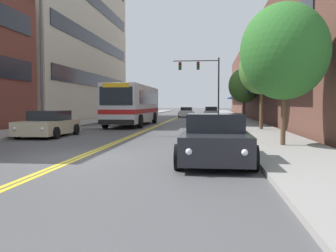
% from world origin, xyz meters
% --- Properties ---
extents(ground_plane, '(240.00, 240.00, 0.00)m').
position_xyz_m(ground_plane, '(0.00, 37.00, 0.00)').
color(ground_plane, '#4C4C4F').
extents(sidewalk_left, '(3.14, 106.00, 0.14)m').
position_xyz_m(sidewalk_left, '(-7.07, 37.00, 0.07)').
color(sidewalk_left, gray).
rests_on(sidewalk_left, ground_plane).
extents(sidewalk_right, '(3.14, 106.00, 0.14)m').
position_xyz_m(sidewalk_right, '(7.07, 37.00, 0.07)').
color(sidewalk_right, gray).
rests_on(sidewalk_right, ground_plane).
extents(centre_line, '(0.34, 106.00, 0.01)m').
position_xyz_m(centre_line, '(0.00, 37.00, 0.00)').
color(centre_line, yellow).
rests_on(centre_line, ground_plane).
extents(office_tower_left, '(12.08, 28.84, 26.75)m').
position_xyz_m(office_tower_left, '(-14.88, 31.51, 13.37)').
color(office_tower_left, beige).
rests_on(office_tower_left, ground_plane).
extents(storefront_row_right, '(9.10, 68.00, 10.27)m').
position_xyz_m(storefront_row_right, '(12.87, 37.00, 5.13)').
color(storefront_row_right, brown).
rests_on(storefront_row_right, ground_plane).
extents(city_bus, '(2.84, 11.37, 3.16)m').
position_xyz_m(city_bus, '(-2.01, 18.50, 1.79)').
color(city_bus, silver).
rests_on(city_bus, ground_plane).
extents(car_red_parked_left_mid, '(2.10, 4.67, 1.29)m').
position_xyz_m(car_red_parked_left_mid, '(-4.32, 30.01, 0.60)').
color(car_red_parked_left_mid, maroon).
rests_on(car_red_parked_left_mid, ground_plane).
extents(car_beige_parked_left_far, '(2.21, 4.58, 1.37)m').
position_xyz_m(car_beige_parked_left_far, '(-4.32, 7.46, 0.63)').
color(car_beige_parked_left_far, '#BCAD89').
rests_on(car_beige_parked_left_far, ground_plane).
extents(car_charcoal_parked_right_foreground, '(2.13, 4.18, 1.44)m').
position_xyz_m(car_charcoal_parked_right_foreground, '(4.34, -0.62, 0.67)').
color(car_charcoal_parked_right_foreground, '#232328').
rests_on(car_charcoal_parked_right_foreground, ground_plane).
extents(car_silver_parked_right_mid, '(1.98, 4.70, 1.39)m').
position_xyz_m(car_silver_parked_right_mid, '(4.35, 37.19, 0.65)').
color(car_silver_parked_right_mid, '#B7B7BC').
rests_on(car_silver_parked_right_mid, ground_plane).
extents(car_white_moving_lead, '(2.00, 4.73, 1.32)m').
position_xyz_m(car_white_moving_lead, '(1.06, 38.77, 0.62)').
color(car_white_moving_lead, white).
rests_on(car_white_moving_lead, ground_plane).
extents(traffic_signal_mast, '(5.54, 0.38, 7.27)m').
position_xyz_m(traffic_signal_mast, '(3.44, 33.77, 5.13)').
color(traffic_signal_mast, '#47474C').
rests_on(traffic_signal_mast, ground_plane).
extents(street_lamp_left_near, '(2.63, 0.28, 9.39)m').
position_xyz_m(street_lamp_left_near, '(-4.97, 8.82, 5.52)').
color(street_lamp_left_near, '#47474C').
rests_on(street_lamp_left_near, ground_plane).
extents(street_tree_right_near, '(3.36, 3.36, 5.44)m').
position_xyz_m(street_tree_right_near, '(7.00, 3.31, 3.73)').
color(street_tree_right_near, brown).
rests_on(street_tree_right_near, sidewalk_right).
extents(street_tree_right_mid, '(2.88, 2.88, 5.36)m').
position_xyz_m(street_tree_right_mid, '(7.43, 12.76, 3.90)').
color(street_tree_right_mid, brown).
rests_on(street_tree_right_mid, sidewalk_right).
extents(street_tree_right_far, '(3.15, 3.15, 5.18)m').
position_xyz_m(street_tree_right_far, '(7.59, 26.74, 3.58)').
color(street_tree_right_far, brown).
rests_on(street_tree_right_far, sidewalk_right).
extents(fire_hydrant, '(0.31, 0.23, 0.81)m').
position_xyz_m(fire_hydrant, '(5.95, 10.88, 0.54)').
color(fire_hydrant, '#B7B7BC').
rests_on(fire_hydrant, sidewalk_right).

